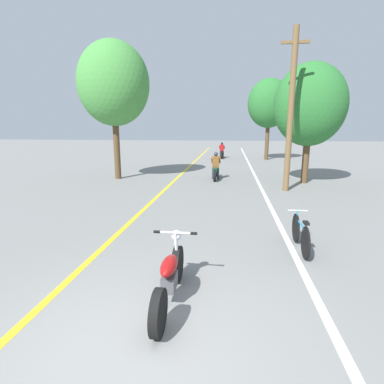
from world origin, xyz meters
TOP-DOWN VIEW (x-y plane):
  - ground_plane at (0.00, 0.00)m, footprint 120.00×120.00m
  - lane_stripe_center at (-1.70, 13.06)m, footprint 0.14×48.00m
  - lane_stripe_edge at (2.52, 13.06)m, footprint 0.14×48.00m
  - utility_pole at (3.50, 9.99)m, footprint 1.10×0.24m
  - roadside_tree_right_near at (4.73, 12.04)m, footprint 3.32×2.99m
  - roadside_tree_right_far at (4.12, 22.88)m, footprint 3.42×3.08m
  - roadside_tree_left at (-4.78, 12.09)m, footprint 3.61×3.25m
  - motorcycle_foreground at (0.23, 1.10)m, footprint 0.73×2.06m
  - motorcycle_rider_lead at (0.36, 12.57)m, footprint 0.50×2.09m
  - motorcycle_rider_far at (0.36, 23.74)m, footprint 0.50×2.02m
  - bicycle_parked at (2.68, 3.48)m, footprint 0.44×1.63m

SIDE VIEW (x-z plane):
  - ground_plane at x=0.00m, z-range 0.00..0.00m
  - lane_stripe_center at x=-1.70m, z-range 0.00..0.01m
  - lane_stripe_edge at x=2.52m, z-range 0.00..0.01m
  - bicycle_parked at x=2.68m, z-range -0.03..0.76m
  - motorcycle_foreground at x=0.23m, z-range -0.07..0.91m
  - motorcycle_rider_far at x=0.36m, z-range -0.17..1.21m
  - motorcycle_rider_lead at x=0.36m, z-range -0.18..1.24m
  - utility_pole at x=3.50m, z-range 0.09..6.60m
  - roadside_tree_right_near at x=4.73m, z-range 0.88..6.48m
  - roadside_tree_right_far at x=4.12m, z-range 1.29..7.85m
  - roadside_tree_left at x=-4.78m, z-range 1.34..8.21m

